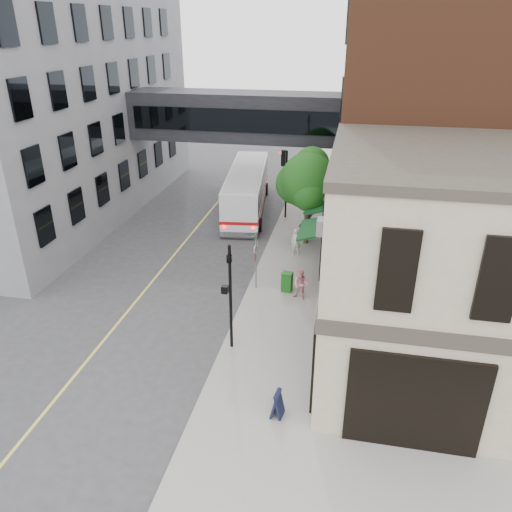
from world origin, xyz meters
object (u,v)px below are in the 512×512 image
at_px(pedestrian_b, 301,284).
at_px(bus, 247,188).
at_px(newspaper_box, 287,282).
at_px(pedestrian_c, 308,224).
at_px(pedestrian_a, 296,242).
at_px(sandwich_board, 277,404).

bearing_deg(pedestrian_b, bus, 128.23).
distance_m(bus, newspaper_box, 12.12).
height_order(bus, pedestrian_b, bus).
xyz_separation_m(bus, pedestrian_c, (4.75, -4.42, -0.56)).
relative_size(pedestrian_a, pedestrian_c, 0.86).
distance_m(pedestrian_b, pedestrian_c, 7.44).
height_order(pedestrian_c, newspaper_box, pedestrian_c).
relative_size(bus, newspaper_box, 11.07).
height_order(bus, pedestrian_c, bus).
xyz_separation_m(bus, pedestrian_b, (5.19, -11.85, -0.70)).
bearing_deg(pedestrian_b, pedestrian_c, 107.98).
height_order(pedestrian_a, pedestrian_c, pedestrian_c).
bearing_deg(pedestrian_b, newspaper_box, 154.12).
distance_m(pedestrian_a, pedestrian_b, 4.90).
distance_m(pedestrian_b, sandwich_board, 7.88).
relative_size(pedestrian_c, newspaper_box, 1.83).
distance_m(pedestrian_a, newspaper_box, 4.22).
xyz_separation_m(newspaper_box, sandwich_board, (0.89, -8.49, -0.01)).
xyz_separation_m(bus, newspaper_box, (4.46, -11.22, -0.96)).
relative_size(pedestrian_c, sandwich_board, 1.87).
xyz_separation_m(pedestrian_c, newspaper_box, (-0.29, -6.80, -0.41)).
bearing_deg(pedestrian_c, sandwich_board, -67.85).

